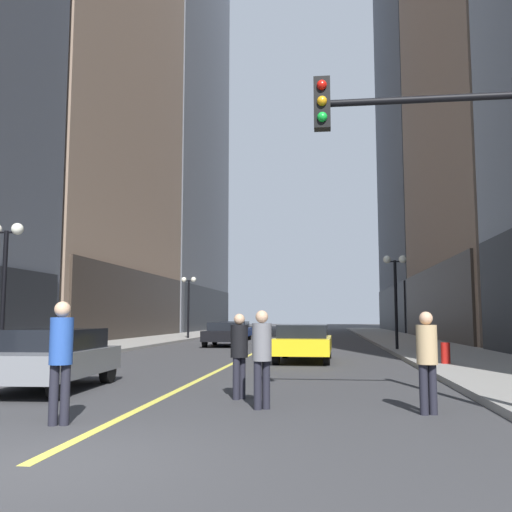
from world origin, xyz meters
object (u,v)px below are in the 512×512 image
object	(u,v)px
car_blue	(235,330)
pedestrian_in_black_coat	(239,349)
street_lamp_left_near	(5,262)
street_lamp_right_mid	(395,281)
street_lamp_left_far	(189,294)
traffic_light_near_right	(456,184)
pedestrian_in_tan_trench	(427,354)
car_yellow	(304,341)
pedestrian_in_grey_suit	(262,351)
car_black	(225,333)
fire_hydrant_right	(446,355)
car_grey	(51,357)
pedestrian_in_blue_hoodie	(61,352)

from	to	relation	value
car_blue	pedestrian_in_black_coat	size ratio (longest dim) A/B	2.79
street_lamp_left_near	street_lamp_right_mid	distance (m)	16.64
street_lamp_left_far	street_lamp_left_near	bearing A→B (deg)	-90.00
pedestrian_in_black_coat	traffic_light_near_right	bearing A→B (deg)	-23.83
pedestrian_in_tan_trench	street_lamp_right_mid	xyz separation A→B (m)	(1.54, 16.90, 2.28)
street_lamp_left_near	pedestrian_in_tan_trench	bearing A→B (deg)	-29.08
car_yellow	pedestrian_in_grey_suit	bearing A→B (deg)	-91.61
car_black	fire_hydrant_right	distance (m)	15.76
car_grey	car_blue	xyz separation A→B (m)	(-0.18, 26.47, 0.00)
pedestrian_in_black_coat	pedestrian_in_blue_hoodie	bearing A→B (deg)	-126.77
street_lamp_left_far	street_lamp_right_mid	bearing A→B (deg)	-44.20
street_lamp_left_far	street_lamp_right_mid	world-z (taller)	same
car_yellow	street_lamp_left_near	world-z (taller)	street_lamp_left_near
car_yellow	street_lamp_right_mid	world-z (taller)	street_lamp_right_mid
car_black	pedestrian_in_blue_hoodie	bearing A→B (deg)	-85.90
traffic_light_near_right	car_blue	bearing A→B (deg)	106.01
car_yellow	pedestrian_in_black_coat	xyz separation A→B (m)	(-0.88, -9.61, 0.24)
car_grey	street_lamp_left_far	bearing A→B (deg)	97.56
car_blue	traffic_light_near_right	distance (m)	30.38
pedestrian_in_black_coat	pedestrian_in_grey_suit	bearing A→B (deg)	-63.50
fire_hydrant_right	car_blue	bearing A→B (deg)	116.32
car_black	car_yellow	bearing A→B (deg)	-65.67
car_grey	car_black	bearing A→B (deg)	88.65
street_lamp_left_near	street_lamp_left_far	bearing A→B (deg)	90.00
fire_hydrant_right	street_lamp_left_near	bearing A→B (deg)	-169.39
pedestrian_in_black_coat	traffic_light_near_right	xyz separation A→B (m)	(3.83, -1.69, 2.78)
car_black	street_lamp_right_mid	world-z (taller)	street_lamp_right_mid
street_lamp_right_mid	fire_hydrant_right	xyz separation A→B (m)	(0.50, -8.15, -2.86)
car_grey	street_lamp_left_near	size ratio (longest dim) A/B	0.92
pedestrian_in_blue_hoodie	pedestrian_in_black_coat	distance (m)	3.72
car_yellow	street_lamp_left_near	size ratio (longest dim) A/B	1.05
pedestrian_in_black_coat	pedestrian_in_tan_trench	xyz separation A→B (m)	(3.34, -1.37, 0.01)
pedestrian_in_black_coat	street_lamp_left_far	xyz separation A→B (m)	(-7.92, 27.97, 2.30)
car_blue	pedestrian_in_black_coat	xyz separation A→B (m)	(4.51, -27.37, 0.24)
pedestrian_in_tan_trench	traffic_light_near_right	xyz separation A→B (m)	(0.49, -0.32, 2.77)
street_lamp_left_far	fire_hydrant_right	world-z (taller)	street_lamp_left_far
pedestrian_in_tan_trench	fire_hydrant_right	bearing A→B (deg)	76.88
pedestrian_in_grey_suit	street_lamp_left_near	distance (m)	10.68
car_black	pedestrian_in_grey_suit	xyz separation A→B (m)	(4.46, -21.29, 0.27)
fire_hydrant_right	car_yellow	bearing A→B (deg)	153.58
street_lamp_right_mid	fire_hydrant_right	world-z (taller)	street_lamp_right_mid
car_grey	car_yellow	distance (m)	10.16
pedestrian_in_grey_suit	street_lamp_left_near	world-z (taller)	street_lamp_left_near
street_lamp_left_far	car_black	bearing A→B (deg)	-62.69
car_black	fire_hydrant_right	bearing A→B (deg)	-54.05
traffic_light_near_right	street_lamp_right_mid	world-z (taller)	traffic_light_near_right
traffic_light_near_right	street_lamp_right_mid	distance (m)	17.26
car_yellow	pedestrian_in_blue_hoodie	bearing A→B (deg)	-103.84
car_yellow	street_lamp_left_far	bearing A→B (deg)	115.62
pedestrian_in_blue_hoodie	street_lamp_right_mid	size ratio (longest dim) A/B	0.41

